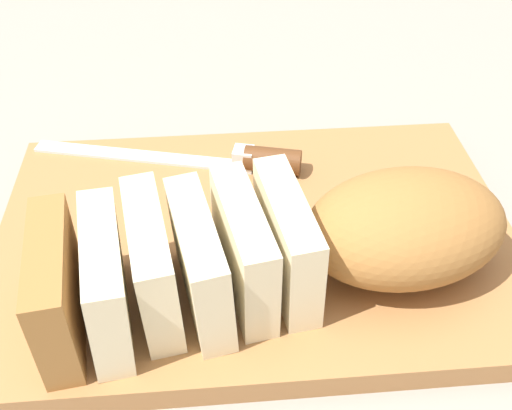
# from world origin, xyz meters

# --- Properties ---
(ground_plane) EXTENTS (3.00, 3.00, 0.00)m
(ground_plane) POSITION_xyz_m (0.00, 0.00, 0.00)
(ground_plane) COLOR gray
(cutting_board) EXTENTS (0.48, 0.34, 0.02)m
(cutting_board) POSITION_xyz_m (0.00, 0.00, 0.01)
(cutting_board) COLOR #9E6B3D
(cutting_board) RESTS_ON ground_plane
(bread_loaf) EXTENTS (0.38, 0.15, 0.09)m
(bread_loaf) POSITION_xyz_m (-0.02, 0.07, 0.07)
(bread_loaf) COLOR #996633
(bread_loaf) RESTS_ON cutting_board
(bread_knife) EXTENTS (0.28, 0.10, 0.03)m
(bread_knife) POSITION_xyz_m (0.00, -0.10, 0.03)
(bread_knife) COLOR silver
(bread_knife) RESTS_ON cutting_board
(crumb_near_knife) EXTENTS (0.00, 0.00, 0.00)m
(crumb_near_knife) POSITION_xyz_m (0.03, 0.01, 0.02)
(crumb_near_knife) COLOR tan
(crumb_near_knife) RESTS_ON cutting_board
(crumb_near_loaf) EXTENTS (0.01, 0.01, 0.01)m
(crumb_near_loaf) POSITION_xyz_m (-0.08, -0.02, 0.03)
(crumb_near_loaf) COLOR tan
(crumb_near_loaf) RESTS_ON cutting_board
(crumb_stray_left) EXTENTS (0.01, 0.01, 0.01)m
(crumb_stray_left) POSITION_xyz_m (-0.07, 0.02, 0.03)
(crumb_stray_left) COLOR tan
(crumb_stray_left) RESTS_ON cutting_board
(crumb_stray_right) EXTENTS (0.01, 0.01, 0.01)m
(crumb_stray_right) POSITION_xyz_m (-0.03, 0.03, 0.03)
(crumb_stray_right) COLOR tan
(crumb_stray_right) RESTS_ON cutting_board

